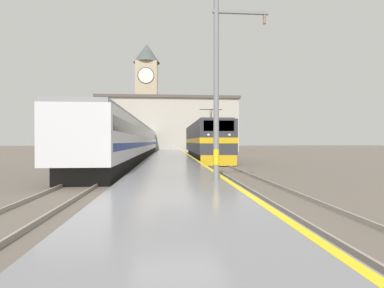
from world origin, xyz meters
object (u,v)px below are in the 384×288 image
(passenger_train, at_px, (135,141))
(locomotive_train, at_px, (205,141))
(catenary_mast, at_px, (219,85))
(clock_tower, at_px, (147,93))

(passenger_train, bearing_deg, locomotive_train, -22.52)
(locomotive_train, xyz_separation_m, catenary_mast, (-1.82, -19.09, 2.19))
(locomotive_train, distance_m, catenary_mast, 19.30)
(passenger_train, relative_size, clock_tower, 1.79)
(locomotive_train, xyz_separation_m, clock_tower, (-8.76, 38.89, 11.14))
(passenger_train, xyz_separation_m, catenary_mast, (5.67, -22.20, 2.16))
(locomotive_train, bearing_deg, clock_tower, 102.69)
(locomotive_train, bearing_deg, passenger_train, 157.48)
(catenary_mast, distance_m, clock_tower, 59.08)
(locomotive_train, distance_m, passenger_train, 8.11)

